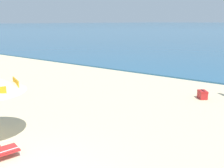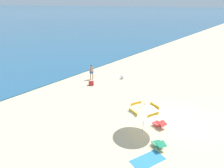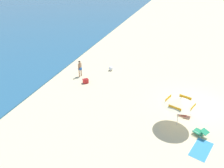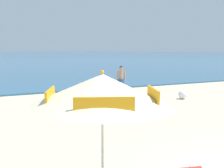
{
  "view_description": "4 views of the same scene",
  "coord_description": "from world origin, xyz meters",
  "views": [
    {
      "loc": [
        4.37,
        -2.45,
        3.6
      ],
      "look_at": [
        -2.09,
        6.47,
        0.85
      ],
      "focal_mm": 40.32,
      "sensor_mm": 36.0,
      "label": 1
    },
    {
      "loc": [
        -12.77,
        -3.88,
        7.64
      ],
      "look_at": [
        -0.26,
        5.74,
        1.43
      ],
      "focal_mm": 33.17,
      "sensor_mm": 36.0,
      "label": 2
    },
    {
      "loc": [
        -15.08,
        2.12,
        8.79
      ],
      "look_at": [
        0.1,
        6.59,
        0.79
      ],
      "focal_mm": 34.47,
      "sensor_mm": 36.0,
      "label": 3
    },
    {
      "loc": [
        -4.69,
        -2.66,
        2.43
      ],
      "look_at": [
        -0.22,
        6.4,
        1.2
      ],
      "focal_mm": 44.07,
      "sensor_mm": 36.0,
      "label": 4
    }
  ],
  "objects": [
    {
      "name": "beach_ball",
      "position": [
        4.57,
        8.04,
        0.22
      ],
      "size": [
        0.44,
        0.44,
        0.44
      ],
      "primitive_type": "sphere",
      "color": "white",
      "rests_on": "ground"
    },
    {
      "name": "lounge_chair_beside_umbrella",
      "position": [
        -3.59,
        -0.15,
        0.28
      ],
      "size": [
        0.91,
        1.0,
        0.49
      ],
      "color": "#1E7F56",
      "rests_on": "ground"
    },
    {
      "name": "cooler_box",
      "position": [
        1.12,
        9.41,
        0.2
      ],
      "size": [
        0.58,
        0.6,
        0.43
      ],
      "color": "red",
      "rests_on": "ground"
    },
    {
      "name": "person_standing_near_shore",
      "position": [
        2.33,
        10.46,
        0.93
      ],
      "size": [
        0.46,
        0.39,
        1.61
      ],
      "color": "tan",
      "rests_on": "ground"
    },
    {
      "name": "lounge_chair_under_umbrella",
      "position": [
        -1.63,
        0.75,
        0.27
      ],
      "size": [
        0.74,
        0.98,
        0.51
      ],
      "color": "red",
      "rests_on": "ground"
    },
    {
      "name": "ground_plane",
      "position": [
        0.0,
        0.0,
        0.0
      ],
      "size": [
        800.0,
        800.0,
        0.0
      ],
      "primitive_type": "plane",
      "color": "beige"
    },
    {
      "name": "beach_umbrella_striped_main",
      "position": [
        -2.93,
        1.26,
        1.81
      ],
      "size": [
        2.65,
        2.64,
        2.13
      ],
      "color": "silver",
      "rests_on": "ground"
    },
    {
      "name": "beach_towel",
      "position": [
        -4.84,
        -0.14,
        0.01
      ],
      "size": [
        2.0,
        1.49,
        0.01
      ],
      "primitive_type": "cube",
      "rotation": [
        0.0,
        0.0,
        1.2
      ],
      "color": "#3384BC",
      "rests_on": "ground"
    }
  ]
}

